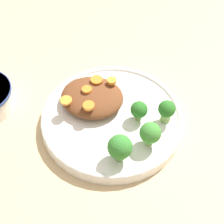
{
  "coord_description": "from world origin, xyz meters",
  "views": [
    {
      "loc": [
        0.1,
        -0.46,
        0.6
      ],
      "look_at": [
        0.0,
        0.0,
        0.04
      ],
      "focal_mm": 60.0,
      "sensor_mm": 36.0,
      "label": 1
    }
  ],
  "objects": [
    {
      "name": "carrot_slice_3",
      "position": [
        -0.04,
        0.06,
        0.06
      ],
      "size": [
        0.02,
        0.02,
        0.0
      ],
      "primitive_type": "cylinder",
      "color": "orange",
      "rests_on": "stew_mound"
    },
    {
      "name": "broccoli_floret_1",
      "position": [
        0.05,
        0.01,
        0.05
      ],
      "size": [
        0.03,
        0.03,
        0.04
      ],
      "color": "#759E51",
      "rests_on": "plate"
    },
    {
      "name": "carrot_slice_1",
      "position": [
        -0.01,
        0.06,
        0.06
      ],
      "size": [
        0.02,
        0.02,
        0.01
      ],
      "primitive_type": "cylinder",
      "color": "orange",
      "rests_on": "stew_mound"
    },
    {
      "name": "ground_plane",
      "position": [
        0.0,
        0.0,
        0.0
      ],
      "size": [
        4.0,
        4.0,
        0.0
      ],
      "primitive_type": "plane",
      "color": "tan"
    },
    {
      "name": "carrot_slice_2",
      "position": [
        -0.09,
        -0.01,
        0.06
      ],
      "size": [
        0.02,
        0.02,
        0.0
      ],
      "primitive_type": "cylinder",
      "color": "orange",
      "rests_on": "stew_mound"
    },
    {
      "name": "broccoli_floret_0",
      "position": [
        0.08,
        -0.05,
        0.05
      ],
      "size": [
        0.04,
        0.04,
        0.05
      ],
      "color": "#7FA85B",
      "rests_on": "plate"
    },
    {
      "name": "carrot_slice_0",
      "position": [
        -0.06,
        0.03,
        0.06
      ],
      "size": [
        0.02,
        0.02,
        0.01
      ],
      "primitive_type": "cylinder",
      "color": "orange",
      "rests_on": "stew_mound"
    },
    {
      "name": "stew_mound",
      "position": [
        -0.05,
        0.03,
        0.04
      ],
      "size": [
        0.13,
        0.11,
        0.04
      ],
      "primitive_type": "ellipsoid",
      "color": "brown",
      "rests_on": "plate"
    },
    {
      "name": "broccoli_floret_2",
      "position": [
        0.03,
        -0.09,
        0.06
      ],
      "size": [
        0.05,
        0.05,
        0.06
      ],
      "color": "#759E51",
      "rests_on": "plate"
    },
    {
      "name": "carrot_slice_4",
      "position": [
        -0.04,
        -0.01,
        0.06
      ],
      "size": [
        0.02,
        0.02,
        0.01
      ],
      "primitive_type": "cylinder",
      "color": "orange",
      "rests_on": "stew_mound"
    },
    {
      "name": "broccoli_floret_3",
      "position": [
        0.1,
        0.01,
        0.05
      ],
      "size": [
        0.03,
        0.03,
        0.05
      ],
      "color": "#7FA85B",
      "rests_on": "plate"
    },
    {
      "name": "plate",
      "position": [
        0.0,
        0.0,
        0.01
      ],
      "size": [
        0.29,
        0.29,
        0.03
      ],
      "color": "white",
      "rests_on": "ground_plane"
    }
  ]
}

